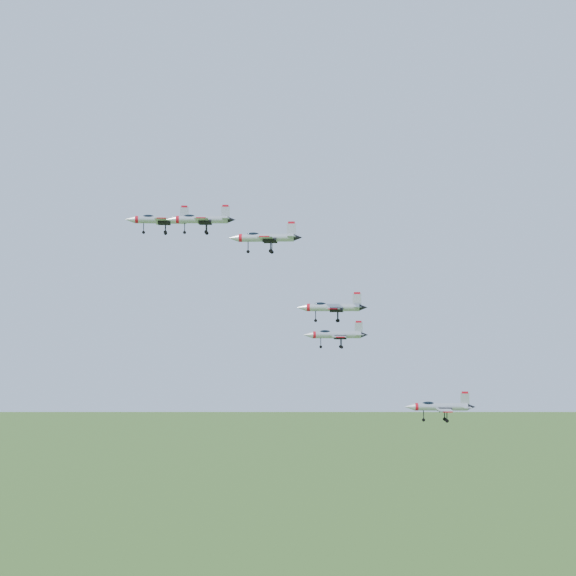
{
  "coord_description": "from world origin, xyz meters",
  "views": [
    {
      "loc": [
        -10.1,
        -133.45,
        125.0
      ],
      "look_at": [
        0.84,
        -1.77,
        128.95
      ],
      "focal_mm": 50.0,
      "sensor_mm": 36.0,
      "label": 1
    }
  ],
  "objects": [
    {
      "name": "jet_trail",
      "position": [
        27.07,
        1.58,
        108.78
      ],
      "size": [
        12.25,
        10.17,
        3.27
      ],
      "rotation": [
        0.0,
        0.0,
        -0.09
      ],
      "color": "#ADB3BA"
    },
    {
      "name": "jet_left_high",
      "position": [
        -13.84,
        3.59,
        140.78
      ],
      "size": [
        11.99,
        9.89,
        3.21
      ],
      "rotation": [
        0.0,
        0.0,
        -0.05
      ],
      "color": "#ADB3BA"
    },
    {
      "name": "jet_right_low",
      "position": [
        6.18,
        -14.89,
        125.69
      ],
      "size": [
        10.64,
        8.94,
        2.86
      ],
      "rotation": [
        0.0,
        0.0,
        -0.19
      ],
      "color": "#ADB3BA"
    },
    {
      "name": "jet_right_high",
      "position": [
        -4.17,
        -21.73,
        135.41
      ],
      "size": [
        10.51,
        8.8,
        2.81
      ],
      "rotation": [
        0.0,
        0.0,
        -0.16
      ],
      "color": "#ADB3BA"
    },
    {
      "name": "jet_lead",
      "position": [
        -21.77,
        16.54,
        142.15
      ],
      "size": [
        12.92,
        10.65,
        3.46
      ],
      "rotation": [
        0.0,
        0.0,
        0.05
      ],
      "color": "#ADB3BA"
    },
    {
      "name": "jet_left_low",
      "position": [
        9.52,
        4.48,
        121.05
      ],
      "size": [
        11.37,
        9.39,
        3.04
      ],
      "rotation": [
        0.0,
        0.0,
        -0.06
      ],
      "color": "#ADB3BA"
    }
  ]
}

